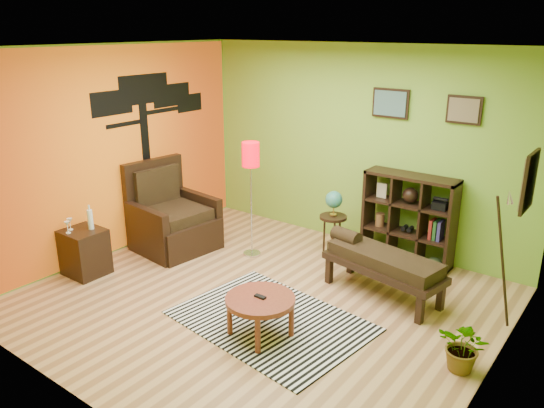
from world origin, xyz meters
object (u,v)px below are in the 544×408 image
Objects in this scene: coffee_table at (260,303)px; side_cabinet at (85,252)px; armchair at (171,222)px; cube_shelf at (409,219)px; bench at (381,261)px; floor_lamp at (251,165)px; globe_table at (334,207)px; potted_plant at (464,352)px.

coffee_table is 0.78× the size of side_cabinet.
cube_shelf is at bearing 27.90° from armchair.
coffee_table is 1.63m from bench.
floor_lamp is at bearing 52.52° from side_cabinet.
armchair is at bearing 79.84° from side_cabinet.
side_cabinet is at bearing -175.65° from coffee_table.
armchair reaches higher than coffee_table.
coffee_table is 0.47× the size of bench.
bench reaches higher than coffee_table.
globe_table reaches higher than bench.
bench is 3.02× the size of potted_plant.
armchair is 2.44× the size of potted_plant.
side_cabinet is 0.60× the size of bench.
globe_table is at bearing 38.40° from floor_lamp.
bench is 1.56m from potted_plant.
cube_shelf reaches higher than bench.
floor_lamp is 1.26m from globe_table.
cube_shelf is (3.11, 2.79, 0.30)m from side_cabinet.
cube_shelf reaches higher than globe_table.
globe_table is 1.81× the size of potted_plant.
globe_table is 1.27m from bench.
globe_table is (0.87, 0.69, -0.59)m from floor_lamp.
bench is at bearing 69.44° from coffee_table.
coffee_table is 2.65m from armchair.
cube_shelf is at bearing 96.38° from bench.
floor_lamp is at bearing -149.13° from cube_shelf.
globe_table is 0.76× the size of cube_shelf.
coffee_table is 2.22m from floor_lamp.
armchair is at bearing -152.10° from cube_shelf.
floor_lamp is at bearing -141.60° from globe_table.
cube_shelf reaches higher than side_cabinet.
floor_lamp is at bearing 164.84° from potted_plant.
bench is at bearing 8.81° from armchair.
bench is (3.23, 1.73, 0.13)m from side_cabinet.
bench is (1.91, 0.01, -0.85)m from floor_lamp.
cube_shelf is 2.41m from potted_plant.
coffee_table is 2.67m from side_cabinet.
side_cabinet is (-2.66, -0.20, -0.07)m from coffee_table.
floor_lamp reaches higher than bench.
floor_lamp reaches higher than potted_plant.
bench reaches higher than potted_plant.
coffee_table is at bearing -48.59° from floor_lamp.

